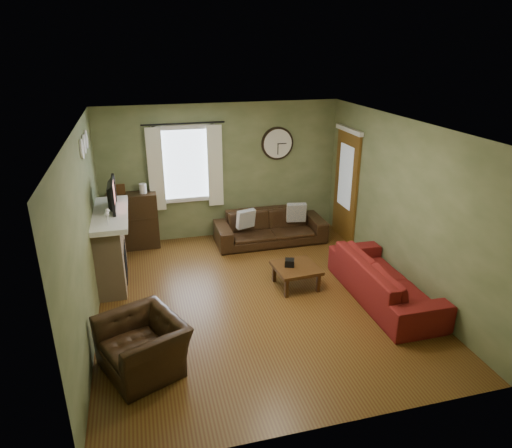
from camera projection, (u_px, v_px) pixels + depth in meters
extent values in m
cube|color=#583816|center=(256.00, 298.00, 6.94)|extent=(4.60, 5.20, 0.00)
cube|color=white|center=(256.00, 126.00, 5.97)|extent=(4.60, 5.20, 0.00)
cube|color=#687348|center=(85.00, 235.00, 5.91)|extent=(0.00, 5.20, 2.60)
cube|color=#687348|center=(401.00, 205.00, 7.00)|extent=(0.00, 5.20, 2.60)
cube|color=#687348|center=(222.00, 172.00, 8.79)|extent=(4.60, 0.00, 2.60)
cube|color=#687348|center=(330.00, 318.00, 4.12)|extent=(4.60, 0.00, 2.60)
cube|color=tan|center=(111.00, 249.00, 7.27)|extent=(0.40, 1.40, 1.10)
cube|color=black|center=(125.00, 262.00, 7.41)|extent=(0.04, 0.60, 0.55)
cube|color=white|center=(108.00, 214.00, 7.06)|extent=(0.58, 1.60, 0.08)
imported|color=black|center=(108.00, 198.00, 7.12)|extent=(0.08, 0.60, 0.35)
cube|color=#994C3F|center=(113.00, 194.00, 7.12)|extent=(0.02, 0.62, 0.36)
cylinder|color=white|center=(82.00, 149.00, 6.28)|extent=(0.28, 0.28, 0.03)
cylinder|color=white|center=(84.00, 144.00, 6.60)|extent=(0.28, 0.28, 0.03)
cylinder|color=white|center=(86.00, 139.00, 6.91)|extent=(0.28, 0.28, 0.03)
cylinder|color=black|center=(183.00, 124.00, 8.16)|extent=(0.03, 0.03, 1.50)
cube|color=white|center=(156.00, 170.00, 8.33)|extent=(0.28, 0.04, 1.55)
cube|color=white|center=(215.00, 166.00, 8.59)|extent=(0.28, 0.04, 1.55)
cube|color=brown|center=(346.00, 186.00, 8.75)|extent=(0.05, 0.90, 2.10)
imported|color=#402510|center=(137.00, 194.00, 8.58)|extent=(0.26, 0.26, 0.02)
imported|color=black|center=(270.00, 227.00, 8.79)|extent=(2.10, 0.82, 0.61)
cube|color=#999C9C|center=(296.00, 212.00, 8.85)|extent=(0.39, 0.17, 0.37)
cube|color=#999C9C|center=(246.00, 219.00, 8.53)|extent=(0.37, 0.21, 0.35)
imported|color=maroon|center=(384.00, 280.00, 6.81)|extent=(0.86, 2.20, 0.64)
imported|color=black|center=(143.00, 345.00, 5.34)|extent=(1.17, 1.24, 0.63)
cube|color=black|center=(290.00, 263.00, 7.15)|extent=(0.19, 0.19, 0.11)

